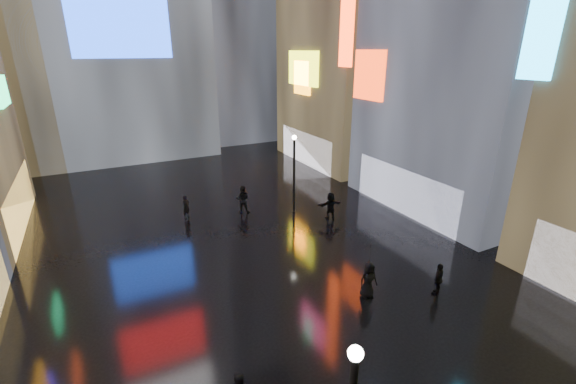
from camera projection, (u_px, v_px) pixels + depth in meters
ground at (228, 228)px, 23.47m from camera, size 140.00×140.00×0.00m
building_right_far at (357, 4)px, 33.74m from camera, size 10.28×12.00×28.00m
lamp_far at (294, 170)px, 24.82m from camera, size 0.30×0.30×5.20m
pedestrian_3 at (439, 279)px, 16.91m from camera, size 0.97×0.69×1.52m
pedestrian_4 at (368, 280)px, 16.71m from camera, size 0.88×0.62×1.69m
pedestrian_5 at (330, 206)px, 24.46m from camera, size 1.68×0.72×1.76m
pedestrian_6 at (186, 207)px, 24.59m from camera, size 0.67×0.62×1.53m
pedestrian_7 at (243, 199)px, 25.41m from camera, size 1.13×1.05×1.85m
umbrella_2 at (371, 253)px, 16.26m from camera, size 1.01×1.03×0.90m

